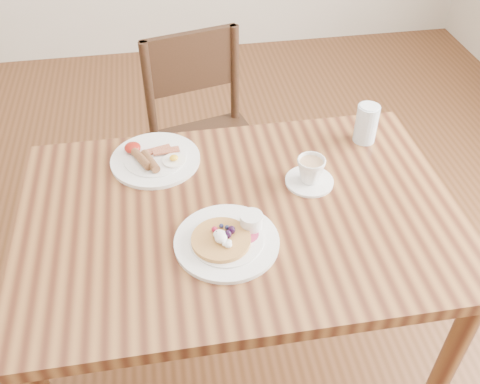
{
  "coord_description": "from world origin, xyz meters",
  "views": [
    {
      "loc": [
        -0.18,
        -1.04,
        1.76
      ],
      "look_at": [
        0.0,
        0.0,
        0.82
      ],
      "focal_mm": 40.0,
      "sensor_mm": 36.0,
      "label": 1
    }
  ],
  "objects_px": {
    "dining_table": "(240,236)",
    "teacup_saucer": "(310,172)",
    "chair_far": "(206,137)",
    "water_glass": "(366,124)",
    "pancake_plate": "(228,239)",
    "breakfast_plate": "(154,159)"
  },
  "relations": [
    {
      "from": "dining_table",
      "to": "teacup_saucer",
      "type": "xyz_separation_m",
      "value": [
        0.22,
        0.09,
        0.14
      ]
    },
    {
      "from": "chair_far",
      "to": "teacup_saucer",
      "type": "xyz_separation_m",
      "value": [
        0.24,
        -0.63,
        0.29
      ]
    },
    {
      "from": "water_glass",
      "to": "dining_table",
      "type": "bearing_deg",
      "value": -149.61
    },
    {
      "from": "dining_table",
      "to": "teacup_saucer",
      "type": "height_order",
      "value": "teacup_saucer"
    },
    {
      "from": "dining_table",
      "to": "chair_far",
      "type": "relative_size",
      "value": 1.36
    },
    {
      "from": "dining_table",
      "to": "chair_far",
      "type": "distance_m",
      "value": 0.74
    },
    {
      "from": "teacup_saucer",
      "to": "chair_far",
      "type": "bearing_deg",
      "value": 110.6
    },
    {
      "from": "pancake_plate",
      "to": "breakfast_plate",
      "type": "distance_m",
      "value": 0.41
    },
    {
      "from": "water_glass",
      "to": "teacup_saucer",
      "type": "bearing_deg",
      "value": -142.39
    },
    {
      "from": "dining_table",
      "to": "water_glass",
      "type": "relative_size",
      "value": 9.64
    },
    {
      "from": "teacup_saucer",
      "to": "breakfast_plate",
      "type": "bearing_deg",
      "value": 158.53
    },
    {
      "from": "chair_far",
      "to": "water_glass",
      "type": "height_order",
      "value": "chair_far"
    },
    {
      "from": "chair_far",
      "to": "pancake_plate",
      "type": "height_order",
      "value": "chair_far"
    },
    {
      "from": "dining_table",
      "to": "chair_far",
      "type": "xyz_separation_m",
      "value": [
        -0.02,
        0.72,
        -0.16
      ]
    },
    {
      "from": "dining_table",
      "to": "pancake_plate",
      "type": "xyz_separation_m",
      "value": [
        -0.05,
        -0.11,
        0.11
      ]
    },
    {
      "from": "dining_table",
      "to": "water_glass",
      "type": "height_order",
      "value": "water_glass"
    },
    {
      "from": "pancake_plate",
      "to": "breakfast_plate",
      "type": "relative_size",
      "value": 1.0
    },
    {
      "from": "dining_table",
      "to": "chair_far",
      "type": "bearing_deg",
      "value": 91.53
    },
    {
      "from": "chair_far",
      "to": "dining_table",
      "type": "bearing_deg",
      "value": 78.04
    },
    {
      "from": "dining_table",
      "to": "breakfast_plate",
      "type": "relative_size",
      "value": 4.44
    },
    {
      "from": "breakfast_plate",
      "to": "teacup_saucer",
      "type": "relative_size",
      "value": 1.93
    },
    {
      "from": "breakfast_plate",
      "to": "teacup_saucer",
      "type": "xyz_separation_m",
      "value": [
        0.44,
        -0.17,
        0.03
      ]
    }
  ]
}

